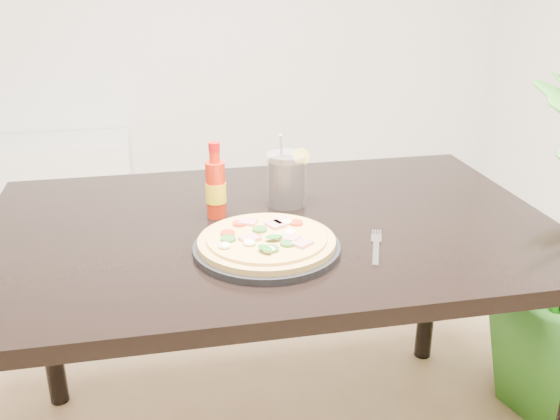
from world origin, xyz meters
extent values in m
cube|color=black|center=(0.31, 0.22, 0.73)|extent=(1.40, 0.90, 0.04)
cylinder|color=black|center=(-0.33, 0.61, 0.35)|extent=(0.06, 0.06, 0.71)
cylinder|color=black|center=(0.95, 0.61, 0.35)|extent=(0.06, 0.06, 0.71)
cylinder|color=black|center=(0.27, 0.06, 0.76)|extent=(0.33, 0.33, 0.02)
cylinder|color=tan|center=(0.27, 0.06, 0.77)|extent=(0.31, 0.31, 0.01)
cylinder|color=#F2DE69|center=(0.27, 0.06, 0.78)|extent=(0.27, 0.27, 0.01)
cube|color=#D68689|center=(0.23, 0.05, 0.79)|extent=(0.05, 0.05, 0.01)
cube|color=#D68689|center=(0.24, 0.14, 0.79)|extent=(0.05, 0.05, 0.01)
cube|color=#D68689|center=(0.33, 0.00, 0.79)|extent=(0.05, 0.05, 0.01)
cube|color=#D68689|center=(0.30, 0.11, 0.79)|extent=(0.05, 0.05, 0.01)
cube|color=#D68689|center=(0.31, 0.04, 0.79)|extent=(0.05, 0.05, 0.01)
cube|color=#D68689|center=(0.32, 0.13, 0.79)|extent=(0.05, 0.05, 0.01)
cylinder|color=red|center=(0.18, 0.09, 0.79)|extent=(0.03, 0.03, 0.01)
cylinder|color=red|center=(0.24, 0.05, 0.79)|extent=(0.03, 0.03, 0.01)
cylinder|color=red|center=(0.22, 0.14, 0.79)|extent=(0.03, 0.03, 0.01)
cylinder|color=red|center=(0.35, 0.12, 0.79)|extent=(0.03, 0.03, 0.01)
cylinder|color=#307025|center=(0.26, 0.10, 0.79)|extent=(0.03, 0.03, 0.01)
cylinder|color=#307025|center=(0.32, 0.14, 0.79)|extent=(0.03, 0.03, 0.01)
cylinder|color=#307025|center=(0.18, 0.06, 0.79)|extent=(0.03, 0.03, 0.01)
cylinder|color=#307025|center=(0.26, -0.01, 0.79)|extent=(0.03, 0.03, 0.01)
cylinder|color=#307025|center=(0.30, 0.01, 0.79)|extent=(0.03, 0.03, 0.01)
ellipsoid|color=white|center=(0.22, 0.03, 0.79)|extent=(0.03, 0.03, 0.01)
ellipsoid|color=white|center=(0.33, 0.12, 0.79)|extent=(0.03, 0.03, 0.01)
ellipsoid|color=white|center=(0.26, -0.01, 0.79)|extent=(0.03, 0.03, 0.01)
ellipsoid|color=white|center=(0.32, 0.07, 0.79)|extent=(0.03, 0.03, 0.01)
ellipsoid|color=white|center=(0.17, 0.02, 0.79)|extent=(0.03, 0.03, 0.01)
ellipsoid|color=white|center=(0.29, 0.05, 0.79)|extent=(0.03, 0.03, 0.01)
ellipsoid|color=#1B731D|center=(0.25, -0.02, 0.80)|extent=(0.04, 0.05, 0.00)
ellipsoid|color=#1B731D|center=(0.28, 0.04, 0.80)|extent=(0.04, 0.02, 0.00)
cylinder|color=red|center=(0.18, 0.29, 0.82)|extent=(0.06, 0.06, 0.14)
cylinder|color=yellow|center=(0.18, 0.29, 0.81)|extent=(0.05, 0.05, 0.05)
cylinder|color=red|center=(0.18, 0.29, 0.91)|extent=(0.03, 0.03, 0.03)
cylinder|color=red|center=(0.18, 0.29, 0.93)|extent=(0.03, 0.03, 0.02)
cylinder|color=black|center=(0.37, 0.34, 0.81)|extent=(0.10, 0.10, 0.12)
cylinder|color=silver|center=(0.37, 0.34, 0.82)|extent=(0.11, 0.11, 0.14)
cylinder|color=#F2E059|center=(0.41, 0.32, 0.89)|extent=(0.04, 0.01, 0.04)
cylinder|color=#B2B2B7|center=(0.36, 0.35, 0.86)|extent=(0.03, 0.06, 0.17)
cube|color=silver|center=(0.50, 0.00, 0.75)|extent=(0.05, 0.12, 0.00)
cube|color=silver|center=(0.53, 0.07, 0.75)|extent=(0.04, 0.05, 0.00)
cube|color=silver|center=(0.53, 0.11, 0.75)|extent=(0.01, 0.03, 0.00)
cube|color=silver|center=(0.54, 0.10, 0.75)|extent=(0.01, 0.03, 0.00)
cube|color=silver|center=(0.54, 0.10, 0.75)|extent=(0.01, 0.03, 0.00)
cube|color=silver|center=(0.55, 0.10, 0.75)|extent=(0.01, 0.03, 0.00)
camera|label=1|loc=(0.05, -1.18, 1.36)|focal=40.00mm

